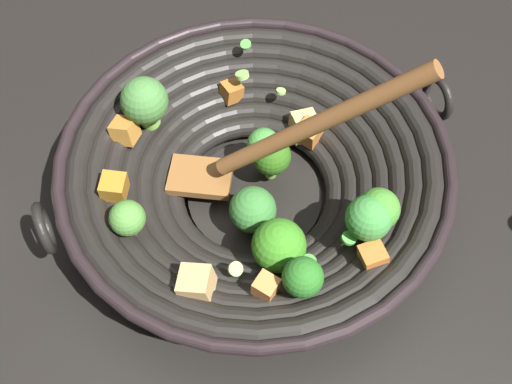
% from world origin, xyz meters
% --- Properties ---
extents(ground_plane, '(4.00, 4.00, 0.00)m').
position_xyz_m(ground_plane, '(0.00, 0.00, 0.00)').
color(ground_plane, black).
extents(wok, '(0.44, 0.42, 0.24)m').
position_xyz_m(wok, '(0.00, 0.00, 0.06)').
color(wok, black).
rests_on(wok, ground).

